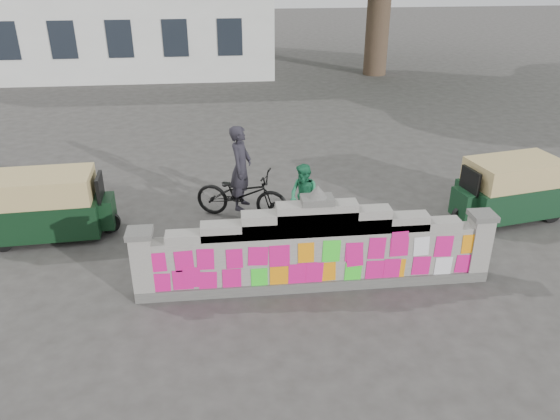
{
  "coord_description": "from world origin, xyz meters",
  "views": [
    {
      "loc": [
        -1.56,
        -8.28,
        5.61
      ],
      "look_at": [
        -0.53,
        1.0,
        1.1
      ],
      "focal_mm": 35.0,
      "sensor_mm": 36.0,
      "label": 1
    }
  ],
  "objects_px": {
    "cyclist_bike": "(242,194)",
    "pedestrian": "(304,197)",
    "rickshaw_right": "(509,189)",
    "rickshaw_left": "(49,205)",
    "cyclist_rider": "(241,178)"
  },
  "relations": [
    {
      "from": "pedestrian",
      "to": "rickshaw_right",
      "type": "height_order",
      "value": "pedestrian"
    },
    {
      "from": "pedestrian",
      "to": "cyclist_rider",
      "type": "bearing_deg",
      "value": -153.17
    },
    {
      "from": "cyclist_bike",
      "to": "rickshaw_right",
      "type": "distance_m",
      "value": 6.01
    },
    {
      "from": "cyclist_bike",
      "to": "cyclist_rider",
      "type": "distance_m",
      "value": 0.39
    },
    {
      "from": "pedestrian",
      "to": "rickshaw_right",
      "type": "xyz_separation_m",
      "value": [
        4.65,
        -0.06,
        -0.0
      ]
    },
    {
      "from": "pedestrian",
      "to": "rickshaw_left",
      "type": "xyz_separation_m",
      "value": [
        -5.38,
        0.17,
        0.01
      ]
    },
    {
      "from": "pedestrian",
      "to": "rickshaw_left",
      "type": "distance_m",
      "value": 5.39
    },
    {
      "from": "pedestrian",
      "to": "cyclist_bike",
      "type": "bearing_deg",
      "value": -153.17
    },
    {
      "from": "rickshaw_left",
      "to": "cyclist_bike",
      "type": "bearing_deg",
      "value": 3.58
    },
    {
      "from": "pedestrian",
      "to": "rickshaw_right",
      "type": "distance_m",
      "value": 4.65
    },
    {
      "from": "cyclist_bike",
      "to": "pedestrian",
      "type": "relative_size",
      "value": 1.48
    },
    {
      "from": "cyclist_bike",
      "to": "rickshaw_right",
      "type": "bearing_deg",
      "value": -76.66
    },
    {
      "from": "cyclist_rider",
      "to": "rickshaw_left",
      "type": "height_order",
      "value": "cyclist_rider"
    },
    {
      "from": "cyclist_rider",
      "to": "rickshaw_right",
      "type": "distance_m",
      "value": 6.02
    },
    {
      "from": "cyclist_bike",
      "to": "rickshaw_left",
      "type": "xyz_separation_m",
      "value": [
        -4.06,
        -0.49,
        0.17
      ]
    }
  ]
}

